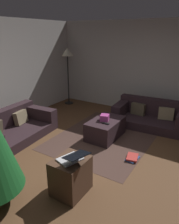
% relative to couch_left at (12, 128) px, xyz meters
% --- Properties ---
extents(ground_plane, '(6.40, 6.40, 0.00)m').
position_rel_couch_left_xyz_m(ground_plane, '(0.12, -2.25, -0.24)').
color(ground_plane, brown).
extents(corner_partition, '(0.12, 6.40, 2.60)m').
position_rel_couch_left_xyz_m(corner_partition, '(3.26, -2.25, 1.06)').
color(corner_partition, '#B5B0AB').
rests_on(corner_partition, ground_plane).
extents(couch_left, '(1.91, 1.12, 0.61)m').
position_rel_couch_left_xyz_m(couch_left, '(0.00, 0.00, 0.00)').
color(couch_left, '#2D1E23').
rests_on(couch_left, ground_plane).
extents(couch_right, '(1.02, 1.81, 0.64)m').
position_rel_couch_left_xyz_m(couch_right, '(2.37, -2.43, 0.02)').
color(couch_right, '#2D1E23').
rests_on(couch_right, ground_plane).
extents(ottoman, '(0.94, 0.59, 0.42)m').
position_rel_couch_left_xyz_m(ottoman, '(1.15, -1.76, -0.03)').
color(ottoman, '#2D1E23').
rests_on(ottoman, ground_plane).
extents(gift_box, '(0.23, 0.23, 0.13)m').
position_rel_couch_left_xyz_m(gift_box, '(1.12, -1.75, 0.25)').
color(gift_box, '#B23F8C').
rests_on(gift_box, ottoman).
extents(tv_remote, '(0.06, 0.16, 0.02)m').
position_rel_couch_left_xyz_m(tv_remote, '(0.96, -1.86, 0.19)').
color(tv_remote, black).
rests_on(tv_remote, ottoman).
extents(side_table, '(0.52, 0.44, 0.55)m').
position_rel_couch_left_xyz_m(side_table, '(-0.70, -2.17, 0.04)').
color(side_table, '#4C3323').
rests_on(side_table, ground_plane).
extents(laptop, '(0.43, 0.48, 0.18)m').
position_rel_couch_left_xyz_m(laptop, '(-0.72, -2.23, 0.37)').
color(laptop, silver).
rests_on(laptop, side_table).
extents(book_stack, '(0.33, 0.25, 0.06)m').
position_rel_couch_left_xyz_m(book_stack, '(0.61, -2.63, -0.21)').
color(book_stack, '#2D5193').
rests_on(book_stack, ground_plane).
extents(corner_lamp, '(0.36, 0.36, 1.80)m').
position_rel_couch_left_xyz_m(corner_lamp, '(2.71, 0.46, 1.31)').
color(corner_lamp, black).
rests_on(corner_lamp, ground_plane).
extents(area_rug, '(2.60, 2.00, 0.01)m').
position_rel_couch_left_xyz_m(area_rug, '(1.15, -1.76, -0.23)').
color(area_rug, '#473129').
rests_on(area_rug, ground_plane).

